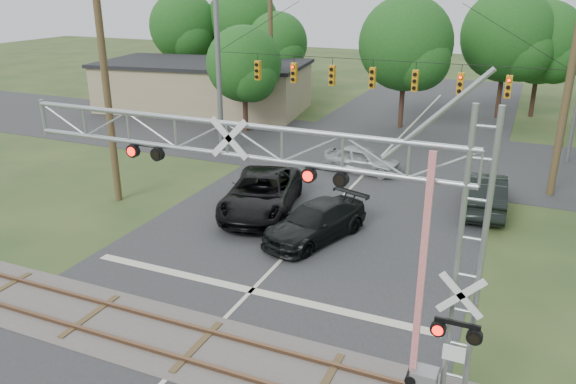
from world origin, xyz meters
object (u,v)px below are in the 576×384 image
at_px(pickup_black, 261,193).
at_px(sedan_silver, 362,159).
at_px(commercial_building, 204,86).
at_px(crossing_gantry, 313,219).
at_px(traffic_signal_span, 389,71).
at_px(car_dark, 315,222).

height_order(pickup_black, sedan_silver, pickup_black).
bearing_deg(commercial_building, crossing_gantry, -62.64).
distance_m(crossing_gantry, commercial_building, 35.96).
distance_m(traffic_signal_span, sedan_silver, 5.06).
distance_m(pickup_black, car_dark, 3.79).
bearing_deg(traffic_signal_span, sedan_silver, -166.42).
relative_size(crossing_gantry, commercial_building, 0.68).
relative_size(pickup_black, sedan_silver, 1.52).
bearing_deg(crossing_gantry, traffic_signal_span, 98.70).
relative_size(crossing_gantry, sedan_silver, 2.82).
distance_m(crossing_gantry, traffic_signal_span, 18.59).
height_order(crossing_gantry, commercial_building, crossing_gantry).
bearing_deg(commercial_building, pickup_black, -60.57).
relative_size(crossing_gantry, car_dark, 2.35).
xyz_separation_m(car_dark, commercial_building, (-17.78, 20.29, 1.23)).
height_order(sedan_silver, commercial_building, commercial_building).
bearing_deg(pickup_black, crossing_gantry, -71.80).
bearing_deg(traffic_signal_span, commercial_building, 149.53).
distance_m(car_dark, sedan_silver, 9.34).
height_order(crossing_gantry, sedan_silver, crossing_gantry).
bearing_deg(commercial_building, car_dark, -57.24).
distance_m(crossing_gantry, pickup_black, 13.03).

